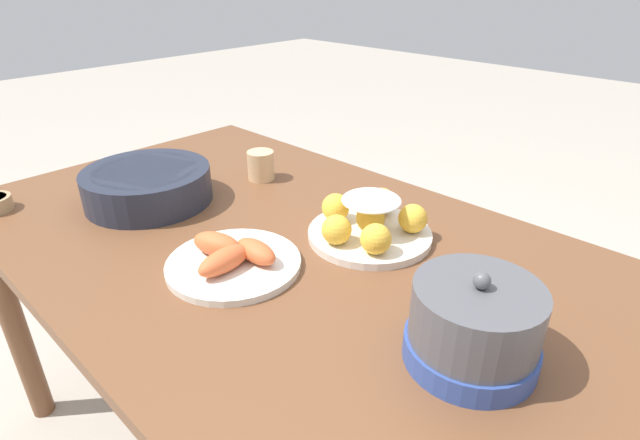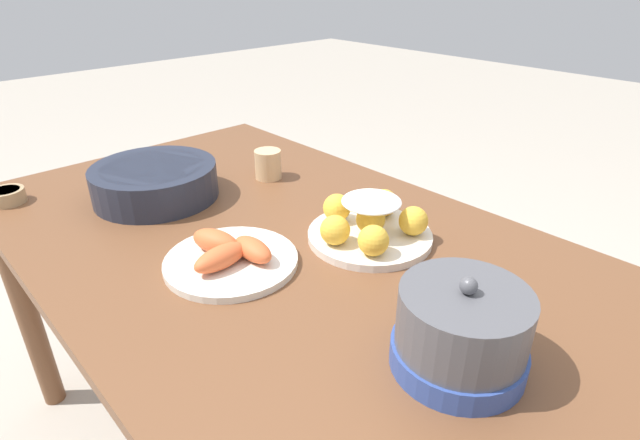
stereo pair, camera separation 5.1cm
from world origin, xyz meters
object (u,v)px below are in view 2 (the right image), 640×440
at_px(sauce_bowl, 7,196).
at_px(warming_pot, 461,331).
at_px(seafood_platter, 230,256).
at_px(cake_plate, 369,224).
at_px(serving_bowl, 155,181).
at_px(dining_table, 273,271).
at_px(cup_near, 268,164).

xyz_separation_m(sauce_bowl, warming_pot, (-1.03, -0.32, 0.04)).
xyz_separation_m(seafood_platter, warming_pot, (-0.44, -0.09, 0.04)).
height_order(cake_plate, serving_bowl, cake_plate).
xyz_separation_m(dining_table, cup_near, (0.25, -0.19, 0.13)).
bearing_deg(warming_pot, cup_near, -17.47).
bearing_deg(seafood_platter, cake_plate, -113.02).
distance_m(serving_bowl, seafood_platter, 0.38).
bearing_deg(cup_near, sauce_bowl, 61.31).
distance_m(sauce_bowl, seafood_platter, 0.64).
bearing_deg(cake_plate, dining_table, 42.07).
relative_size(cake_plate, serving_bowl, 0.87).
bearing_deg(sauce_bowl, cup_near, -118.69).
bearing_deg(cake_plate, serving_bowl, 24.42).
height_order(dining_table, seafood_platter, seafood_platter).
height_order(serving_bowl, seafood_platter, serving_bowl).
bearing_deg(sauce_bowl, seafood_platter, -158.54).
relative_size(dining_table, cup_near, 18.68).
relative_size(seafood_platter, cup_near, 3.34).
height_order(dining_table, serving_bowl, serving_bowl).
height_order(dining_table, cup_near, cup_near).
height_order(serving_bowl, warming_pot, warming_pot).
bearing_deg(warming_pot, sauce_bowl, 17.16).
distance_m(cake_plate, seafood_platter, 0.29).
bearing_deg(seafood_platter, cup_near, -47.30).
xyz_separation_m(cake_plate, warming_pot, (-0.33, 0.18, 0.03)).
height_order(dining_table, sauce_bowl, sauce_bowl).
relative_size(serving_bowl, sauce_bowl, 3.63).
bearing_deg(sauce_bowl, dining_table, -146.92).
bearing_deg(serving_bowl, cake_plate, -155.58).
bearing_deg(sauce_bowl, warming_pot, -162.84).
distance_m(cake_plate, serving_bowl, 0.54).
distance_m(dining_table, warming_pot, 0.50).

